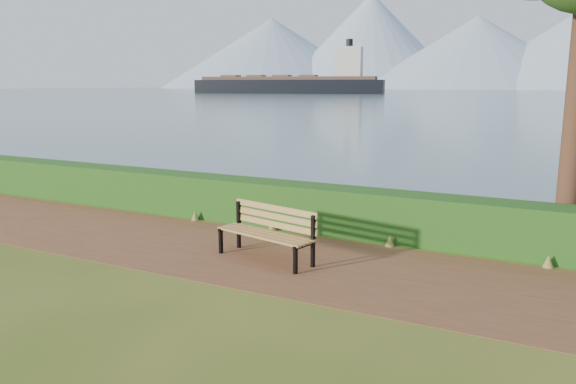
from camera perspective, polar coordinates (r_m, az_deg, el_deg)
The scene contains 7 objects.
ground at distance 10.29m, azimuth -1.77°, elevation -7.29°, with size 140.00×140.00×0.00m, color #3F5418.
path at distance 10.54m, azimuth -0.97°, elevation -6.81°, with size 40.00×3.40×0.01m, color brown.
hedge at distance 12.41m, azimuth 4.04°, elevation -1.74°, with size 32.00×0.85×1.00m, color #154814.
water at distance 268.60m, azimuth 26.58°, elevation 9.10°, with size 700.00×510.00×0.00m, color slate.
mountains at distance 415.55m, azimuth 26.00°, elevation 13.23°, with size 585.00×190.00×70.00m.
bench at distance 10.40m, azimuth -1.98°, elevation -3.78°, with size 2.07×1.01×1.00m.
cargo_ship at distance 192.13m, azimuth 0.72°, elevation 10.82°, with size 64.34×24.92×19.37m.
Camera 1 is at (4.75, -8.54, 3.21)m, focal length 35.00 mm.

